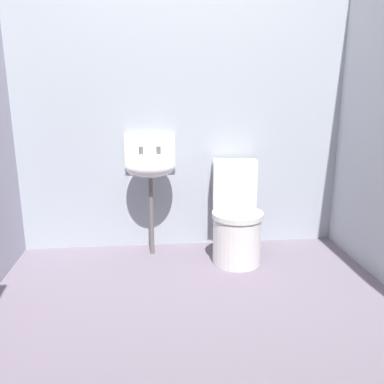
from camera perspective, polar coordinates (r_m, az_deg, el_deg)
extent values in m
cube|color=slate|center=(2.66, 0.63, -17.19)|extent=(3.13, 2.64, 0.08)
cube|color=#A7B0BB|center=(3.43, -1.51, 10.85)|extent=(3.13, 0.10, 2.27)
cylinder|color=silver|center=(3.22, 6.40, -6.80)|extent=(0.42, 0.42, 0.38)
cylinder|color=silver|center=(3.15, 6.50, -3.25)|extent=(0.44, 0.44, 0.04)
cube|color=silver|center=(3.39, 6.03, 1.22)|extent=(0.38, 0.21, 0.40)
cylinder|color=#645E5D|center=(3.34, -5.77, -3.43)|extent=(0.04, 0.04, 0.66)
ellipsoid|color=silver|center=(3.24, -5.96, 3.65)|extent=(0.40, 0.32, 0.18)
cube|color=silver|center=(3.38, -6.01, 5.85)|extent=(0.42, 0.04, 0.28)
cylinder|color=#645E5D|center=(3.28, -7.25, 5.88)|extent=(0.04, 0.04, 0.06)
cylinder|color=#645E5D|center=(3.27, -4.79, 5.94)|extent=(0.04, 0.04, 0.06)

